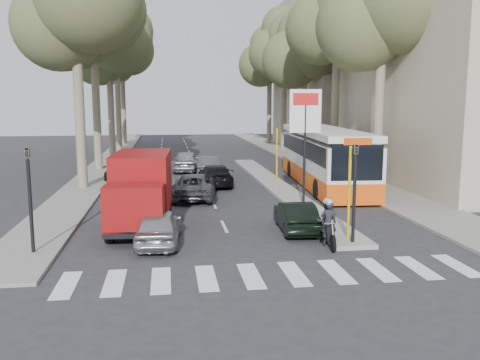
% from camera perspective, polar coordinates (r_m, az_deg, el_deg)
% --- Properties ---
extents(ground, '(120.00, 120.00, 0.00)m').
position_cam_1_polar(ground, '(19.00, 1.62, -6.59)').
color(ground, '#28282B').
rests_on(ground, ground).
extents(sidewalk_right, '(3.20, 70.00, 0.12)m').
position_cam_1_polar(sidewalk_right, '(44.90, 6.97, 2.40)').
color(sidewalk_right, gray).
rests_on(sidewalk_right, ground).
extents(median_left, '(2.40, 64.00, 0.12)m').
position_cam_1_polar(median_left, '(46.56, -14.20, 2.42)').
color(median_left, gray).
rests_on(median_left, ground).
extents(traffic_island, '(1.50, 26.00, 0.16)m').
position_cam_1_polar(traffic_island, '(30.15, 4.12, -0.67)').
color(traffic_island, gray).
rests_on(traffic_island, ground).
extents(building_near, '(11.00, 18.00, 18.00)m').
position_cam_1_polar(building_near, '(35.58, 24.24, 14.46)').
color(building_near, '#B5A98F').
rests_on(building_near, ground).
extents(building_far, '(11.00, 20.00, 16.00)m').
position_cam_1_polar(building_far, '(55.36, 11.69, 11.72)').
color(building_far, '#B7A88E').
rests_on(building_far, ground).
extents(billboard, '(1.50, 12.10, 5.60)m').
position_cam_1_polar(billboard, '(23.95, 7.30, 5.54)').
color(billboard, yellow).
rests_on(billboard, ground).
extents(traffic_light_island, '(0.16, 0.41, 3.60)m').
position_cam_1_polar(traffic_light_island, '(17.93, 12.78, 0.38)').
color(traffic_light_island, black).
rests_on(traffic_light_island, ground).
extents(traffic_light_left, '(0.16, 0.41, 3.60)m').
position_cam_1_polar(traffic_light_left, '(17.80, -22.62, -0.14)').
color(traffic_light_left, black).
rests_on(traffic_light_left, ground).
extents(tree_l_a, '(7.40, 7.20, 14.10)m').
position_cam_1_polar(tree_l_a, '(30.98, -17.82, 18.34)').
color(tree_l_a, '#6B604C').
rests_on(tree_l_a, ground).
extents(tree_l_b, '(7.40, 7.20, 14.88)m').
position_cam_1_polar(tree_l_b, '(38.92, -16.02, 17.41)').
color(tree_l_b, '#6B604C').
rests_on(tree_l_b, ground).
extents(tree_l_c, '(7.40, 7.20, 13.71)m').
position_cam_1_polar(tree_l_c, '(46.65, -14.38, 14.71)').
color(tree_l_c, '#6B604C').
rests_on(tree_l_c, ground).
extents(tree_l_d, '(7.40, 7.20, 15.66)m').
position_cam_1_polar(tree_l_d, '(54.77, -13.66, 15.64)').
color(tree_l_d, '#6B604C').
rests_on(tree_l_d, ground).
extents(tree_l_e, '(7.40, 7.20, 14.49)m').
position_cam_1_polar(tree_l_e, '(62.59, -13.03, 13.83)').
color(tree_l_e, '#6B604C').
rests_on(tree_l_e, ground).
extents(tree_r_a, '(7.40, 7.20, 14.10)m').
position_cam_1_polar(tree_r_a, '(31.17, 15.91, 18.36)').
color(tree_r_a, '#6B604C').
rests_on(tree_r_a, ground).
extents(tree_r_b, '(7.40, 7.20, 15.27)m').
position_cam_1_polar(tree_r_b, '(38.74, 11.05, 18.14)').
color(tree_r_b, '#6B604C').
rests_on(tree_r_b, ground).
extents(tree_r_c, '(7.40, 7.20, 13.32)m').
position_cam_1_polar(tree_r_c, '(46.04, 7.36, 14.56)').
color(tree_r_c, '#6B604C').
rests_on(tree_r_c, ground).
extents(tree_r_d, '(7.40, 7.20, 14.88)m').
position_cam_1_polar(tree_r_d, '(53.92, 5.14, 15.22)').
color(tree_r_d, '#6B604C').
rests_on(tree_r_d, ground).
extents(tree_r_e, '(7.40, 7.20, 14.10)m').
position_cam_1_polar(tree_r_e, '(61.64, 3.45, 13.79)').
color(tree_r_e, '#6B604C').
rests_on(tree_r_e, ground).
extents(silver_hatchback, '(1.79, 3.89, 1.29)m').
position_cam_1_polar(silver_hatchback, '(18.37, -9.12, -5.16)').
color(silver_hatchback, '#ABADB3').
rests_on(silver_hatchback, ground).
extents(dark_hatchback, '(1.48, 3.67, 1.19)m').
position_cam_1_polar(dark_hatchback, '(20.06, 6.28, -4.06)').
color(dark_hatchback, black).
rests_on(dark_hatchback, ground).
extents(queue_car_a, '(2.68, 4.95, 1.32)m').
position_cam_1_polar(queue_car_a, '(26.64, -5.16, -0.69)').
color(queue_car_a, '#44454B').
rests_on(queue_car_a, ground).
extents(queue_car_b, '(1.88, 4.49, 1.30)m').
position_cam_1_polar(queue_car_b, '(30.59, -2.79, 0.55)').
color(queue_car_b, black).
rests_on(queue_car_b, ground).
extents(queue_car_c, '(2.26, 4.57, 1.50)m').
position_cam_1_polar(queue_car_c, '(37.09, -6.05, 2.13)').
color(queue_car_c, '#9D9FA4').
rests_on(queue_car_c, ground).
extents(queue_car_d, '(1.99, 4.39, 1.40)m').
position_cam_1_polar(queue_car_d, '(34.34, -3.40, 1.54)').
color(queue_car_d, '#4C4F53').
rests_on(queue_car_d, ground).
extents(queue_car_e, '(1.96, 4.17, 1.18)m').
position_cam_1_polar(queue_car_e, '(33.95, -13.24, 1.05)').
color(queue_car_e, black).
rests_on(queue_car_e, ground).
extents(red_truck, '(2.45, 5.74, 3.00)m').
position_cam_1_polar(red_truck, '(20.51, -11.02, -1.06)').
color(red_truck, black).
rests_on(red_truck, ground).
extents(city_bus, '(3.75, 13.27, 3.45)m').
position_cam_1_polar(city_bus, '(30.89, 9.42, 2.71)').
color(city_bus, '#E9500C').
rests_on(city_bus, ground).
extents(motorcycle, '(0.77, 2.01, 1.71)m').
position_cam_1_polar(motorcycle, '(18.28, 9.78, -4.82)').
color(motorcycle, black).
rests_on(motorcycle, ground).
extents(pedestrian_near, '(0.83, 1.23, 1.92)m').
position_cam_1_polar(pedestrian_near, '(29.44, 13.25, 0.85)').
color(pedestrian_near, '#423854').
rests_on(pedestrian_near, sidewalk_right).
extents(pedestrian_far, '(1.16, 1.10, 1.72)m').
position_cam_1_polar(pedestrian_far, '(31.54, 13.52, 1.18)').
color(pedestrian_far, brown).
rests_on(pedestrian_far, sidewalk_right).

